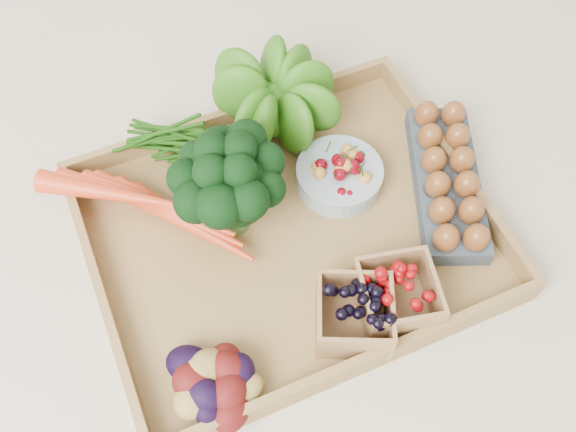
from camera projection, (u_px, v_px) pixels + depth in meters
name	position (u px, v px, depth m)	size (l,w,h in m)	color
ground	(288.00, 237.00, 0.93)	(4.00, 4.00, 0.00)	beige
tray	(288.00, 235.00, 0.93)	(0.55, 0.45, 0.01)	olive
carrots	(164.00, 208.00, 0.91)	(0.23, 0.16, 0.05)	red
lettuce	(275.00, 96.00, 0.97)	(0.13, 0.13, 0.13)	#195C0E
broccoli	(230.00, 198.00, 0.88)	(0.16, 0.16, 0.13)	black
cherry_bowl	(339.00, 176.00, 0.95)	(0.13, 0.13, 0.03)	#8C9EA5
egg_carton	(446.00, 183.00, 0.95)	(0.09, 0.26, 0.03)	#3B444B
potatoes	(216.00, 381.00, 0.77)	(0.13, 0.13, 0.08)	#410B0A
punnet_blackberry	(354.00, 315.00, 0.82)	(0.10, 0.10, 0.07)	black
punnet_raspberry	(397.00, 296.00, 0.83)	(0.10, 0.10, 0.07)	#730507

